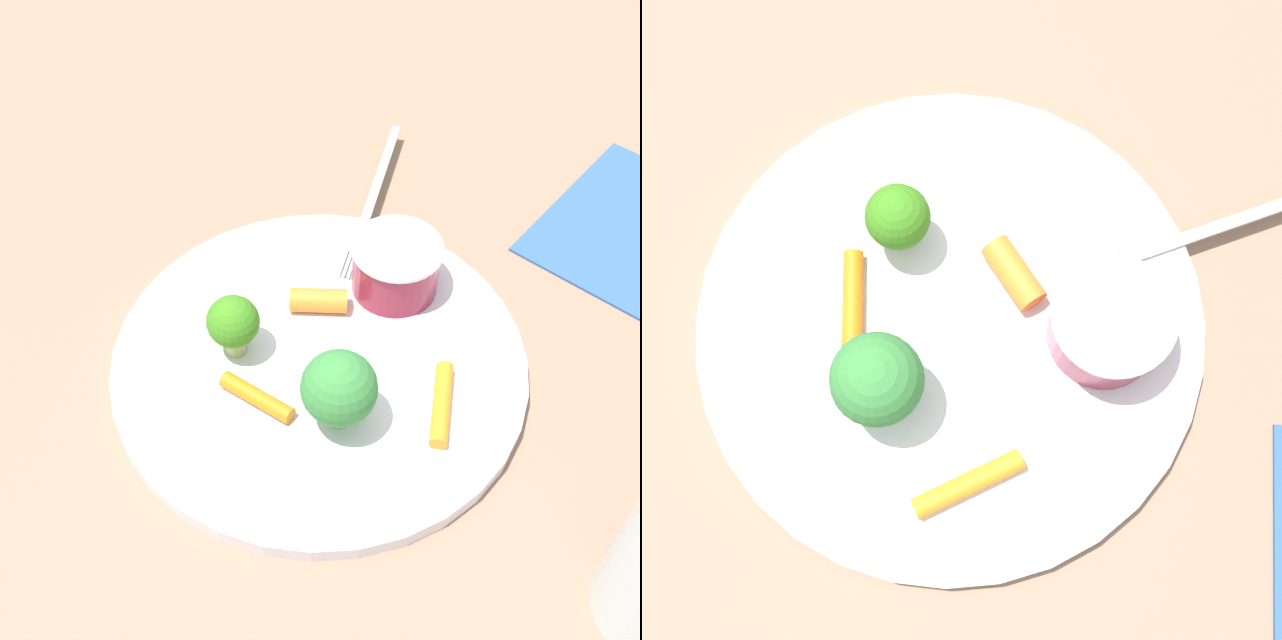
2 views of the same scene
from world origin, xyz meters
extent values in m
plane|color=#856954|center=(0.00, 0.00, 0.00)|extent=(2.40, 2.40, 0.00)
cylinder|color=white|center=(0.00, 0.00, 0.01)|extent=(0.27, 0.27, 0.01)
cylinder|color=maroon|center=(-0.08, -0.01, 0.03)|extent=(0.06, 0.06, 0.04)
cylinder|color=silver|center=(-0.08, -0.01, 0.05)|extent=(0.06, 0.06, 0.00)
cylinder|color=#94A962|center=(0.04, -0.04, 0.02)|extent=(0.01, 0.01, 0.02)
sphere|color=#397B1C|center=(0.04, -0.04, 0.04)|extent=(0.03, 0.03, 0.03)
cylinder|color=#80BE6B|center=(0.03, 0.04, 0.02)|extent=(0.01, 0.01, 0.02)
sphere|color=#357D3A|center=(0.03, 0.04, 0.05)|extent=(0.05, 0.05, 0.05)
cylinder|color=orange|center=(-0.03, -0.03, 0.02)|extent=(0.04, 0.04, 0.02)
cylinder|color=orange|center=(0.05, 0.00, 0.02)|extent=(0.02, 0.05, 0.01)
cylinder|color=orange|center=(-0.03, 0.08, 0.02)|extent=(0.05, 0.04, 0.01)
cube|color=#AEC1BC|center=(-0.15, -0.09, 0.01)|extent=(0.13, 0.08, 0.00)
cube|color=#AEC1BC|center=(-0.07, -0.04, 0.01)|extent=(0.02, 0.02, 0.00)
cube|color=#AEC1BC|center=(-0.07, -0.04, 0.01)|extent=(0.02, 0.02, 0.00)
cube|color=#AEC1BC|center=(-0.07, -0.05, 0.01)|extent=(0.02, 0.02, 0.00)
cube|color=#AEC1BC|center=(-0.07, -0.05, 0.01)|extent=(0.02, 0.02, 0.00)
cube|color=#2E548F|center=(-0.26, 0.07, 0.00)|extent=(0.18, 0.14, 0.00)
camera|label=1|loc=(0.22, 0.24, 0.43)|focal=46.28mm
camera|label=2|loc=(-0.03, 0.10, 0.42)|focal=45.10mm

